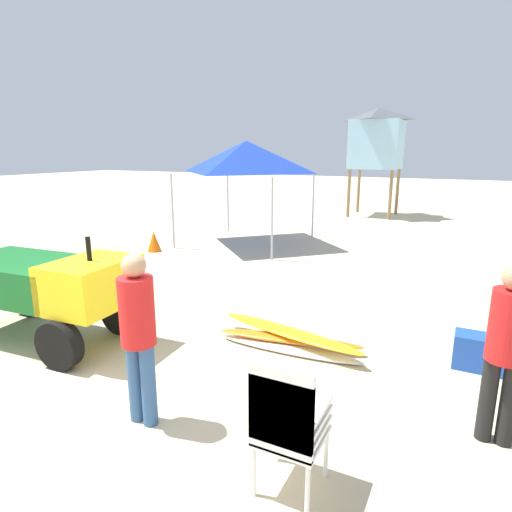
% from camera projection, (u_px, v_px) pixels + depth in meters
% --- Properties ---
extents(ground, '(80.00, 80.00, 0.00)m').
position_uv_depth(ground, '(77.00, 412.00, 4.28)').
color(ground, beige).
extents(utility_cart, '(2.63, 1.45, 1.50)m').
position_uv_depth(utility_cart, '(45.00, 285.00, 5.73)').
color(utility_cart, '#146023').
rests_on(utility_cart, ground).
extents(stacked_plastic_chairs, '(0.48, 0.48, 1.11)m').
position_uv_depth(stacked_plastic_chairs, '(287.00, 418.00, 3.10)').
color(stacked_plastic_chairs, white).
rests_on(stacked_plastic_chairs, ground).
extents(surfboard_pile, '(2.15, 0.71, 0.24)m').
position_uv_depth(surfboard_pile, '(290.00, 339.00, 5.63)').
color(surfboard_pile, white).
rests_on(surfboard_pile, ground).
extents(lifeguard_near_left, '(0.32, 0.32, 1.66)m').
position_uv_depth(lifeguard_near_left, '(138.00, 329.00, 3.91)').
color(lifeguard_near_left, '#33598C').
rests_on(lifeguard_near_left, ground).
extents(lifeguard_near_right, '(0.32, 0.32, 1.62)m').
position_uv_depth(lifeguard_near_right, '(506.00, 345.00, 3.64)').
color(lifeguard_near_right, black).
rests_on(lifeguard_near_right, ground).
extents(popup_canopy, '(2.89, 2.89, 2.77)m').
position_uv_depth(popup_canopy, '(246.00, 157.00, 11.50)').
color(popup_canopy, '#B2B2B7').
rests_on(popup_canopy, ground).
extents(lifeguard_tower, '(1.98, 1.98, 4.08)m').
position_uv_depth(lifeguard_tower, '(377.00, 138.00, 16.45)').
color(lifeguard_tower, olive).
rests_on(lifeguard_tower, ground).
extents(traffic_cone_near, '(0.36, 0.36, 0.52)m').
position_uv_depth(traffic_cone_near, '(154.00, 241.00, 11.03)').
color(traffic_cone_near, orange).
rests_on(traffic_cone_near, ground).
extents(traffic_cone_far, '(0.40, 0.40, 0.57)m').
position_uv_depth(traffic_cone_far, '(48.00, 273.00, 8.09)').
color(traffic_cone_far, orange).
rests_on(traffic_cone_far, ground).
extents(cooler_box, '(0.55, 0.33, 0.42)m').
position_uv_depth(cooler_box, '(479.00, 352.00, 5.09)').
color(cooler_box, blue).
rests_on(cooler_box, ground).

